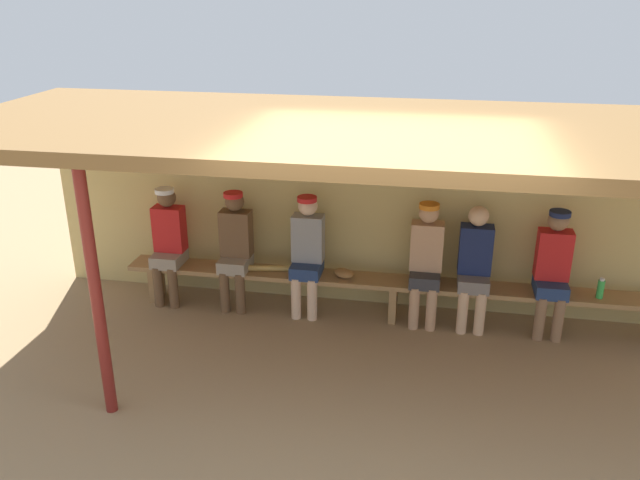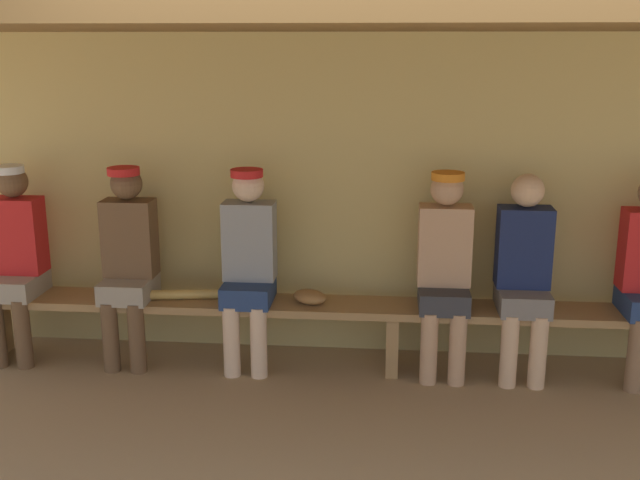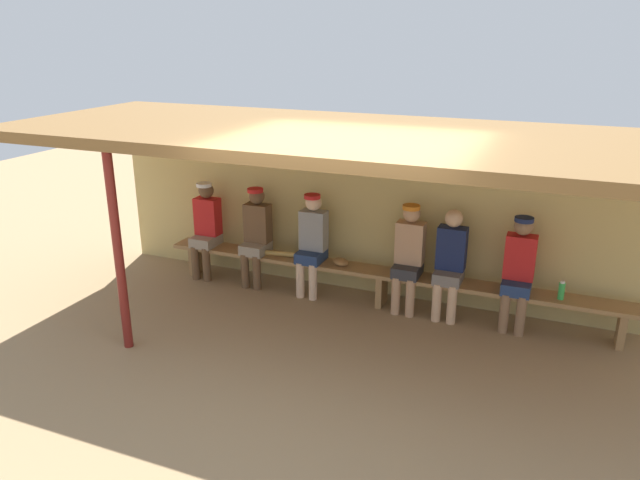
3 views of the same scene
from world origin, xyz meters
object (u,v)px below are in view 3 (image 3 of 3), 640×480
object	(u,v)px
baseball_glove_tan	(341,262)
baseball_bat	(284,254)
support_post	(118,253)
player_leftmost	(206,225)
player_with_sunglasses	(312,240)
water_bottle_blue	(561,291)
player_shirtless_tan	(519,268)
player_in_white	(256,232)
player_rightmost	(450,260)
player_near_post	(409,253)
bench	(382,276)

from	to	relation	value
baseball_glove_tan	baseball_bat	bearing A→B (deg)	-149.30
support_post	baseball_glove_tan	world-z (taller)	support_post
player_leftmost	baseball_bat	bearing A→B (deg)	-0.17
player_with_sunglasses	baseball_bat	xyz separation A→B (m)	(-0.40, -0.00, -0.25)
water_bottle_blue	baseball_bat	size ratio (longest dim) A/B	0.28
player_shirtless_tan	player_in_white	bearing A→B (deg)	180.00
player_rightmost	baseball_bat	xyz separation A→B (m)	(-2.19, -0.00, -0.24)
water_bottle_blue	baseball_bat	distance (m)	3.45
player_with_sunglasses	player_shirtless_tan	world-z (taller)	same
player_in_white	player_rightmost	distance (m)	2.60
player_leftmost	player_shirtless_tan	world-z (taller)	same
support_post	player_leftmost	bearing A→B (deg)	97.92
player_rightmost	baseball_glove_tan	world-z (taller)	player_rightmost
player_rightmost	player_shirtless_tan	world-z (taller)	player_shirtless_tan
player_rightmost	water_bottle_blue	xyz separation A→B (m)	(1.26, -0.04, -0.17)
support_post	water_bottle_blue	xyz separation A→B (m)	(4.36, 2.06, -0.54)
player_with_sunglasses	baseball_glove_tan	distance (m)	0.47
player_near_post	player_in_white	size ratio (longest dim) A/B	1.00
player_in_white	player_with_sunglasses	size ratio (longest dim) A/B	1.00
water_bottle_blue	player_rightmost	bearing A→B (deg)	178.02
player_leftmost	player_in_white	size ratio (longest dim) A/B	1.00
player_shirtless_tan	baseball_glove_tan	distance (m)	2.17
player_near_post	player_rightmost	distance (m)	0.50
support_post	baseball_bat	world-z (taller)	support_post
support_post	player_shirtless_tan	xyz separation A→B (m)	(3.87, 2.10, -0.35)
player_with_sunglasses	player_shirtless_tan	distance (m)	2.56
bench	baseball_bat	world-z (taller)	baseball_bat
player_rightmost	baseball_bat	size ratio (longest dim) A/B	1.74
player_shirtless_tan	baseball_bat	distance (m)	2.98
bench	water_bottle_blue	xyz separation A→B (m)	(2.09, -0.04, 0.18)
player_leftmost	baseball_bat	distance (m)	1.23
player_in_white	player_rightmost	xyz separation A→B (m)	(2.60, -0.00, -0.02)
player_near_post	player_leftmost	size ratio (longest dim) A/B	1.00
baseball_bat	player_leftmost	bearing A→B (deg)	171.14
player_rightmost	water_bottle_blue	world-z (taller)	player_rightmost
bench	player_shirtless_tan	world-z (taller)	player_shirtless_tan
player_shirtless_tan	bench	bearing A→B (deg)	-179.87
player_in_white	water_bottle_blue	xyz separation A→B (m)	(3.86, -0.04, -0.18)
bench	player_near_post	xyz separation A→B (m)	(0.32, 0.00, 0.36)
player_near_post	bench	bearing A→B (deg)	-179.37
bench	player_shirtless_tan	distance (m)	1.65
player_near_post	baseball_bat	xyz separation A→B (m)	(-1.68, -0.00, -0.25)
support_post	baseball_glove_tan	xyz separation A→B (m)	(1.72, 2.09, -0.60)
player_with_sunglasses	bench	bearing A→B (deg)	-0.21
support_post	baseball_bat	distance (m)	2.37
player_in_white	player_rightmost	bearing A→B (deg)	-0.01
player_shirtless_tan	water_bottle_blue	xyz separation A→B (m)	(0.48, -0.04, -0.18)
bench	player_near_post	distance (m)	0.48
support_post	player_near_post	bearing A→B (deg)	39.09
player_in_white	baseball_glove_tan	world-z (taller)	player_in_white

